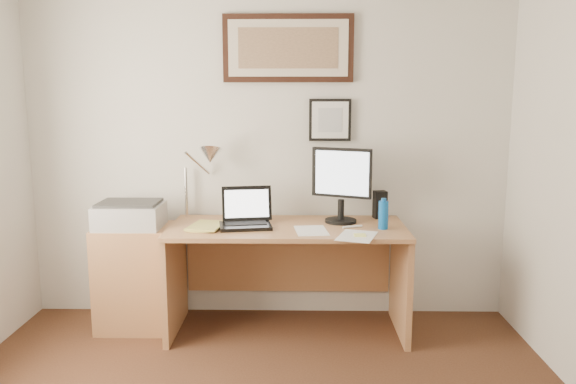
{
  "coord_description": "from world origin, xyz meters",
  "views": [
    {
      "loc": [
        0.22,
        -2.08,
        1.62
      ],
      "look_at": [
        0.16,
        1.43,
        1.02
      ],
      "focal_mm": 35.0,
      "sensor_mm": 36.0,
      "label": 1
    }
  ],
  "objects_px": {
    "side_cabinet": "(135,277)",
    "water_bottle": "(383,215)",
    "printer": "(130,215)",
    "book": "(192,226)",
    "desk": "(288,256)",
    "lcd_monitor": "(341,181)",
    "laptop": "(246,218)"
  },
  "relations": [
    {
      "from": "side_cabinet",
      "to": "laptop",
      "type": "bearing_deg",
      "value": -4.06
    },
    {
      "from": "water_bottle",
      "to": "lcd_monitor",
      "type": "height_order",
      "value": "lcd_monitor"
    },
    {
      "from": "laptop",
      "to": "printer",
      "type": "xyz_separation_m",
      "value": [
        -0.8,
        0.03,
        0.01
      ]
    },
    {
      "from": "side_cabinet",
      "to": "printer",
      "type": "height_order",
      "value": "printer"
    },
    {
      "from": "side_cabinet",
      "to": "desk",
      "type": "bearing_deg",
      "value": 1.89
    },
    {
      "from": "water_bottle",
      "to": "lcd_monitor",
      "type": "distance_m",
      "value": 0.38
    },
    {
      "from": "laptop",
      "to": "lcd_monitor",
      "type": "xyz_separation_m",
      "value": [
        0.65,
        0.12,
        0.23
      ]
    },
    {
      "from": "water_bottle",
      "to": "lcd_monitor",
      "type": "xyz_separation_m",
      "value": [
        -0.27,
        0.18,
        0.2
      ]
    },
    {
      "from": "desk",
      "to": "printer",
      "type": "height_order",
      "value": "printer"
    },
    {
      "from": "water_bottle",
      "to": "printer",
      "type": "distance_m",
      "value": 1.72
    },
    {
      "from": "laptop",
      "to": "printer",
      "type": "distance_m",
      "value": 0.8
    },
    {
      "from": "water_bottle",
      "to": "lcd_monitor",
      "type": "bearing_deg",
      "value": 145.47
    },
    {
      "from": "book",
      "to": "laptop",
      "type": "height_order",
      "value": "laptop"
    },
    {
      "from": "side_cabinet",
      "to": "water_bottle",
      "type": "xyz_separation_m",
      "value": [
        1.71,
        -0.12,
        0.48
      ]
    },
    {
      "from": "book",
      "to": "desk",
      "type": "relative_size",
      "value": 0.18
    },
    {
      "from": "lcd_monitor",
      "to": "side_cabinet",
      "type": "bearing_deg",
      "value": -177.54
    },
    {
      "from": "book",
      "to": "desk",
      "type": "xyz_separation_m",
      "value": [
        0.64,
        0.13,
        -0.25
      ]
    },
    {
      "from": "desk",
      "to": "lcd_monitor",
      "type": "bearing_deg",
      "value": 4.13
    },
    {
      "from": "book",
      "to": "lcd_monitor",
      "type": "height_order",
      "value": "lcd_monitor"
    },
    {
      "from": "water_bottle",
      "to": "desk",
      "type": "height_order",
      "value": "water_bottle"
    },
    {
      "from": "lcd_monitor",
      "to": "water_bottle",
      "type": "bearing_deg",
      "value": -34.53
    },
    {
      "from": "side_cabinet",
      "to": "water_bottle",
      "type": "height_order",
      "value": "water_bottle"
    },
    {
      "from": "book",
      "to": "lcd_monitor",
      "type": "xyz_separation_m",
      "value": [
        1.01,
        0.16,
        0.28
      ]
    },
    {
      "from": "water_bottle",
      "to": "printer",
      "type": "xyz_separation_m",
      "value": [
        -1.72,
        0.1,
        -0.02
      ]
    },
    {
      "from": "laptop",
      "to": "water_bottle",
      "type": "bearing_deg",
      "value": -4.06
    },
    {
      "from": "laptop",
      "to": "printer",
      "type": "height_order",
      "value": "laptop"
    },
    {
      "from": "desk",
      "to": "side_cabinet",
      "type": "bearing_deg",
      "value": -178.11
    },
    {
      "from": "printer",
      "to": "book",
      "type": "bearing_deg",
      "value": -9.4
    },
    {
      "from": "side_cabinet",
      "to": "water_bottle",
      "type": "relative_size",
      "value": 3.92
    },
    {
      "from": "lcd_monitor",
      "to": "printer",
      "type": "bearing_deg",
      "value": -176.69
    },
    {
      "from": "water_bottle",
      "to": "book",
      "type": "distance_m",
      "value": 1.28
    },
    {
      "from": "water_bottle",
      "to": "book",
      "type": "height_order",
      "value": "water_bottle"
    }
  ]
}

